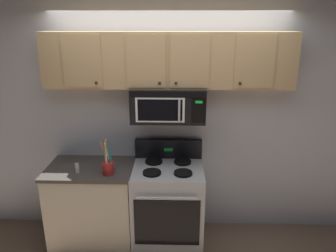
# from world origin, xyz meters

# --- Properties ---
(back_wall) EXTENTS (5.20, 0.10, 2.70)m
(back_wall) POSITION_xyz_m (0.00, 0.79, 1.35)
(back_wall) COLOR silver
(back_wall) RESTS_ON ground_plane
(stove_range) EXTENTS (0.76, 0.69, 1.12)m
(stove_range) POSITION_xyz_m (0.00, 0.42, 0.47)
(stove_range) COLOR #B7BABF
(stove_range) RESTS_ON ground_plane
(over_range_microwave) EXTENTS (0.76, 0.43, 0.35)m
(over_range_microwave) POSITION_xyz_m (-0.00, 0.54, 1.58)
(over_range_microwave) COLOR black
(upper_cabinets) EXTENTS (2.50, 0.36, 0.55)m
(upper_cabinets) POSITION_xyz_m (-0.00, 0.57, 2.02)
(upper_cabinets) COLOR tan
(counter_segment) EXTENTS (0.93, 0.65, 0.90)m
(counter_segment) POSITION_xyz_m (-0.84, 0.43, 0.45)
(counter_segment) COLOR beige
(counter_segment) RESTS_ON ground_plane
(utensil_crock_red) EXTENTS (0.12, 0.12, 0.39)m
(utensil_crock_red) POSITION_xyz_m (-0.61, 0.27, 0.99)
(utensil_crock_red) COLOR red
(utensil_crock_red) RESTS_ON counter_segment
(salt_shaker) EXTENTS (0.04, 0.04, 0.11)m
(salt_shaker) POSITION_xyz_m (-0.93, 0.28, 0.95)
(salt_shaker) COLOR white
(salt_shaker) RESTS_ON counter_segment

